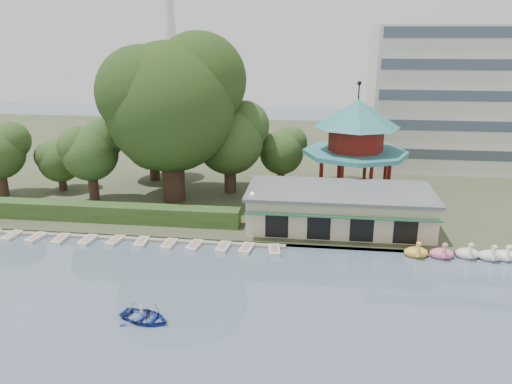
% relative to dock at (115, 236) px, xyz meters
% --- Properties ---
extents(ground_plane, '(220.00, 220.00, 0.00)m').
position_rel_dock_xyz_m(ground_plane, '(12.00, -17.20, -0.12)').
color(ground_plane, slate).
rests_on(ground_plane, ground).
extents(shore, '(220.00, 70.00, 0.40)m').
position_rel_dock_xyz_m(shore, '(12.00, 34.80, 0.08)').
color(shore, '#424930').
rests_on(shore, ground).
extents(embankment, '(220.00, 0.60, 0.30)m').
position_rel_dock_xyz_m(embankment, '(12.00, 0.10, 0.03)').
color(embankment, gray).
rests_on(embankment, ground).
extents(dock, '(34.00, 1.60, 0.24)m').
position_rel_dock_xyz_m(dock, '(0.00, 0.00, 0.00)').
color(dock, gray).
rests_on(dock, ground).
extents(boathouse, '(18.60, 9.39, 3.90)m').
position_rel_dock_xyz_m(boathouse, '(22.00, 4.77, 2.25)').
color(boathouse, beige).
rests_on(boathouse, shore).
extents(pavilion, '(12.40, 12.40, 13.50)m').
position_rel_dock_xyz_m(pavilion, '(24.00, 14.80, 7.36)').
color(pavilion, beige).
rests_on(pavilion, shore).
extents(office_building, '(38.00, 18.00, 20.00)m').
position_rel_dock_xyz_m(office_building, '(44.67, 31.80, 9.61)').
color(office_building, silver).
rests_on(office_building, shore).
extents(hedge, '(30.00, 2.00, 1.80)m').
position_rel_dock_xyz_m(hedge, '(-3.00, 3.30, 1.18)').
color(hedge, '#304D1F').
rests_on(hedge, shore).
extents(lamp_post, '(0.36, 0.36, 4.28)m').
position_rel_dock_xyz_m(lamp_post, '(13.50, 1.80, 3.22)').
color(lamp_post, black).
rests_on(lamp_post, shore).
extents(big_tree, '(16.00, 14.91, 19.23)m').
position_rel_dock_xyz_m(big_tree, '(3.20, 11.04, 12.17)').
color(big_tree, '#3A281C').
rests_on(big_tree, shore).
extents(small_trees, '(39.51, 17.08, 11.18)m').
position_rel_dock_xyz_m(small_trees, '(-0.36, 14.57, 6.24)').
color(small_trees, '#3A281C').
rests_on(small_trees, shore).
extents(swan_boats, '(17.79, 2.11, 1.92)m').
position_rel_dock_xyz_m(swan_boats, '(36.91, -0.63, 0.28)').
color(swan_boats, yellow).
rests_on(swan_boats, ground).
extents(moored_rowboats, '(32.53, 2.74, 0.36)m').
position_rel_dock_xyz_m(moored_rowboats, '(0.52, -1.42, 0.06)').
color(moored_rowboats, silver).
rests_on(moored_rowboats, ground).
extents(rowboat_with_passengers, '(5.92, 4.88, 2.01)m').
position_rel_dock_xyz_m(rowboat_with_passengers, '(8.05, -14.18, 0.41)').
color(rowboat_with_passengers, '#213B96').
rests_on(rowboat_with_passengers, ground).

